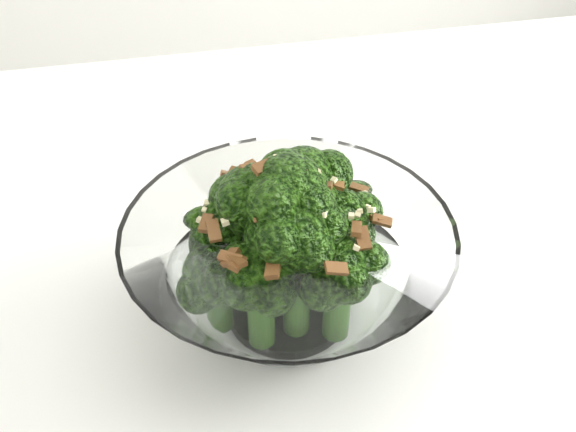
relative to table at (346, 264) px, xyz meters
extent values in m
cube|color=white|center=(0.00, 0.00, 0.05)|extent=(1.20, 0.81, 0.04)
cylinder|color=white|center=(0.54, 0.34, -0.33)|extent=(0.04, 0.04, 0.71)
cylinder|color=white|center=(-0.09, -0.11, 0.07)|extent=(0.10, 0.10, 0.01)
cylinder|color=#2D5817|center=(-0.09, -0.14, 0.12)|extent=(0.02, 0.02, 0.08)
sphere|color=#295510|center=(-0.09, -0.14, 0.18)|extent=(0.05, 0.05, 0.05)
cylinder|color=#2D5817|center=(-0.09, -0.11, 0.13)|extent=(0.02, 0.02, 0.10)
sphere|color=#295510|center=(-0.09, -0.11, 0.19)|extent=(0.06, 0.06, 0.06)
cylinder|color=#2D5817|center=(-0.06, -0.15, 0.11)|extent=(0.02, 0.02, 0.06)
sphere|color=#295510|center=(-0.06, -0.15, 0.15)|extent=(0.05, 0.05, 0.05)
cylinder|color=#2D5817|center=(-0.05, -0.11, 0.11)|extent=(0.02, 0.02, 0.07)
sphere|color=#295510|center=(-0.05, -0.11, 0.16)|extent=(0.05, 0.05, 0.05)
cylinder|color=#2D5817|center=(-0.13, -0.10, 0.11)|extent=(0.02, 0.02, 0.06)
sphere|color=#295510|center=(-0.13, -0.10, 0.16)|extent=(0.05, 0.05, 0.05)
cylinder|color=#2D5817|center=(-0.12, -0.15, 0.11)|extent=(0.02, 0.02, 0.06)
sphere|color=#295510|center=(-0.12, -0.15, 0.15)|extent=(0.05, 0.05, 0.05)
cylinder|color=#2D5817|center=(-0.07, -0.09, 0.12)|extent=(0.02, 0.02, 0.09)
sphere|color=#295510|center=(-0.07, -0.09, 0.18)|extent=(0.05, 0.05, 0.05)
cylinder|color=#2D5817|center=(-0.14, -0.12, 0.10)|extent=(0.02, 0.02, 0.05)
sphere|color=#295510|center=(-0.14, -0.12, 0.14)|extent=(0.05, 0.05, 0.05)
cylinder|color=#2D5817|center=(-0.11, -0.10, 0.12)|extent=(0.02, 0.02, 0.08)
sphere|color=#295510|center=(-0.11, -0.10, 0.18)|extent=(0.06, 0.06, 0.06)
cylinder|color=#2D5817|center=(-0.04, -0.08, 0.10)|extent=(0.02, 0.02, 0.05)
sphere|color=#295510|center=(-0.04, -0.08, 0.14)|extent=(0.05, 0.05, 0.05)
cube|color=brown|center=(-0.14, -0.15, 0.17)|extent=(0.02, 0.02, 0.01)
cube|color=brown|center=(-0.13, -0.16, 0.17)|extent=(0.02, 0.02, 0.01)
cube|color=brown|center=(-0.12, -0.07, 0.19)|extent=(0.02, 0.02, 0.01)
cube|color=brown|center=(-0.15, -0.11, 0.18)|extent=(0.01, 0.02, 0.01)
cube|color=brown|center=(-0.05, -0.15, 0.18)|extent=(0.01, 0.02, 0.01)
cube|color=brown|center=(-0.05, -0.07, 0.17)|extent=(0.02, 0.01, 0.01)
cube|color=brown|center=(-0.07, -0.12, 0.20)|extent=(0.02, 0.01, 0.01)
cube|color=brown|center=(-0.11, -0.14, 0.20)|extent=(0.02, 0.01, 0.01)
cube|color=brown|center=(-0.08, -0.12, 0.21)|extent=(0.02, 0.01, 0.01)
cube|color=brown|center=(-0.12, -0.05, 0.17)|extent=(0.02, 0.01, 0.01)
cube|color=brown|center=(-0.08, -0.07, 0.19)|extent=(0.01, 0.02, 0.00)
cube|color=brown|center=(-0.13, -0.08, 0.17)|extent=(0.02, 0.02, 0.01)
cube|color=brown|center=(-0.11, -0.11, 0.20)|extent=(0.02, 0.02, 0.01)
cube|color=brown|center=(-0.03, -0.09, 0.17)|extent=(0.02, 0.02, 0.01)
cube|color=brown|center=(-0.11, -0.11, 0.20)|extent=(0.02, 0.01, 0.00)
cube|color=brown|center=(-0.13, -0.15, 0.17)|extent=(0.01, 0.02, 0.01)
cube|color=brown|center=(-0.02, -0.13, 0.17)|extent=(0.02, 0.01, 0.01)
cube|color=brown|center=(-0.11, -0.17, 0.17)|extent=(0.01, 0.02, 0.01)
cube|color=brown|center=(-0.10, -0.09, 0.20)|extent=(0.01, 0.02, 0.01)
cube|color=brown|center=(-0.11, -0.06, 0.17)|extent=(0.02, 0.02, 0.01)
cube|color=brown|center=(-0.10, -0.11, 0.21)|extent=(0.02, 0.02, 0.01)
cube|color=brown|center=(-0.09, -0.05, 0.18)|extent=(0.02, 0.01, 0.01)
cube|color=brown|center=(-0.08, -0.12, 0.21)|extent=(0.01, 0.01, 0.01)
cube|color=brown|center=(-0.05, -0.11, 0.19)|extent=(0.01, 0.01, 0.01)
cube|color=brown|center=(-0.11, -0.10, 0.20)|extent=(0.02, 0.02, 0.01)
cube|color=brown|center=(-0.08, -0.12, 0.21)|extent=(0.02, 0.01, 0.01)
cube|color=brown|center=(-0.06, -0.07, 0.18)|extent=(0.02, 0.02, 0.01)
cube|color=brown|center=(-0.03, -0.13, 0.17)|extent=(0.01, 0.02, 0.01)
cube|color=brown|center=(-0.07, -0.18, 0.17)|extent=(0.02, 0.01, 0.01)
cube|color=brown|center=(-0.14, -0.15, 0.17)|extent=(0.02, 0.02, 0.01)
cube|color=brown|center=(-0.10, -0.05, 0.17)|extent=(0.01, 0.02, 0.01)
cube|color=brown|center=(-0.07, -0.08, 0.19)|extent=(0.02, 0.02, 0.01)
cube|color=brown|center=(-0.12, -0.11, 0.19)|extent=(0.02, 0.01, 0.01)
cube|color=brown|center=(-0.08, -0.07, 0.19)|extent=(0.01, 0.01, 0.01)
cube|color=brown|center=(-0.05, -0.15, 0.18)|extent=(0.01, 0.02, 0.01)
cube|color=brown|center=(-0.13, -0.11, 0.19)|extent=(0.02, 0.02, 0.01)
cube|color=brown|center=(-0.14, -0.12, 0.18)|extent=(0.01, 0.02, 0.01)
cube|color=brown|center=(-0.13, -0.09, 0.18)|extent=(0.02, 0.01, 0.01)
cube|color=beige|center=(-0.07, -0.12, 0.21)|extent=(0.01, 0.01, 0.00)
cube|color=beige|center=(-0.04, -0.13, 0.18)|extent=(0.01, 0.01, 0.00)
cube|color=beige|center=(-0.06, -0.08, 0.19)|extent=(0.01, 0.01, 0.00)
cube|color=beige|center=(-0.05, -0.16, 0.17)|extent=(0.01, 0.01, 0.01)
cube|color=beige|center=(-0.05, -0.14, 0.19)|extent=(0.01, 0.01, 0.00)
cube|color=beige|center=(-0.04, -0.14, 0.18)|extent=(0.01, 0.01, 0.00)
cube|color=beige|center=(-0.03, -0.10, 0.17)|extent=(0.00, 0.01, 0.00)
cube|color=beige|center=(-0.12, -0.08, 0.19)|extent=(0.01, 0.01, 0.00)
cube|color=beige|center=(-0.15, -0.10, 0.17)|extent=(0.01, 0.01, 0.00)
cube|color=beige|center=(-0.08, -0.08, 0.19)|extent=(0.01, 0.00, 0.00)
cube|color=beige|center=(-0.14, -0.12, 0.18)|extent=(0.01, 0.01, 0.00)
cube|color=beige|center=(-0.13, -0.09, 0.18)|extent=(0.01, 0.01, 0.01)
cube|color=beige|center=(-0.09, -0.14, 0.20)|extent=(0.01, 0.01, 0.00)
cube|color=beige|center=(-0.10, -0.13, 0.20)|extent=(0.01, 0.01, 0.01)
cube|color=beige|center=(-0.13, -0.10, 0.19)|extent=(0.01, 0.01, 0.00)
cube|color=beige|center=(-0.09, -0.15, 0.19)|extent=(0.01, 0.01, 0.00)
cube|color=beige|center=(-0.07, -0.14, 0.20)|extent=(0.01, 0.01, 0.00)
cube|color=beige|center=(-0.03, -0.12, 0.17)|extent=(0.01, 0.01, 0.00)
cube|color=beige|center=(-0.15, -0.10, 0.17)|extent=(0.01, 0.01, 0.00)
cube|color=beige|center=(-0.05, -0.11, 0.20)|extent=(0.01, 0.01, 0.00)
cube|color=beige|center=(-0.12, -0.06, 0.17)|extent=(0.01, 0.01, 0.00)
cube|color=beige|center=(-0.05, -0.09, 0.19)|extent=(0.00, 0.00, 0.00)
cube|color=beige|center=(-0.07, -0.07, 0.18)|extent=(0.01, 0.01, 0.01)
cube|color=beige|center=(-0.03, -0.13, 0.18)|extent=(0.01, 0.01, 0.01)
cube|color=beige|center=(-0.13, -0.08, 0.18)|extent=(0.01, 0.01, 0.00)
cube|color=beige|center=(-0.09, -0.12, 0.22)|extent=(0.01, 0.01, 0.00)
cube|color=beige|center=(-0.07, -0.15, 0.20)|extent=(0.01, 0.01, 0.01)
cube|color=beige|center=(-0.09, -0.05, 0.18)|extent=(0.01, 0.01, 0.00)
cube|color=beige|center=(-0.04, -0.08, 0.18)|extent=(0.00, 0.00, 0.00)
cube|color=beige|center=(-0.09, -0.10, 0.22)|extent=(0.01, 0.01, 0.00)
cube|color=beige|center=(-0.14, -0.09, 0.18)|extent=(0.01, 0.01, 0.00)
camera|label=1|loc=(-0.17, -0.46, 0.46)|focal=40.00mm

